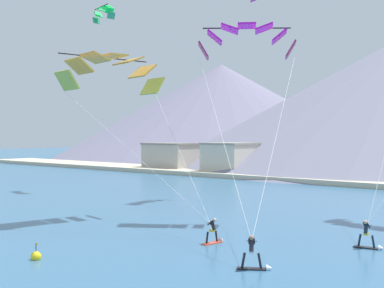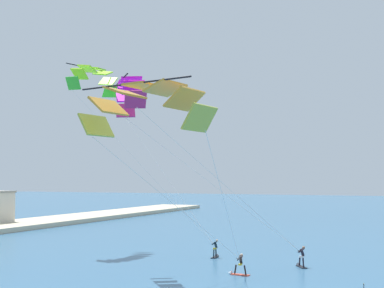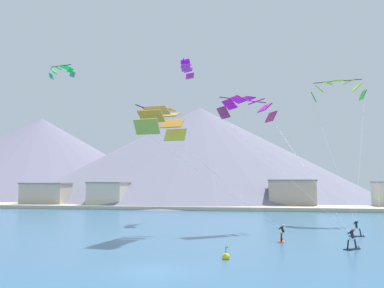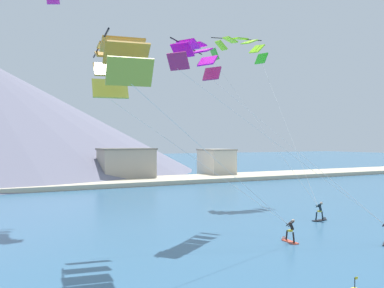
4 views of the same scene
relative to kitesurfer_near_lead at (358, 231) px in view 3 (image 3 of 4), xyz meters
name	(u,v)px [view 3 (image 3 of 4)]	position (x,y,z in m)	size (l,w,h in m)	color
ground_plane	(152,272)	(-16.11, -19.21, -0.51)	(400.00, 400.00, 0.00)	#336084
kitesurfer_near_lead	(358,231)	(0.00, 0.00, 0.00)	(1.77, 0.61, 1.74)	black
kitesurfer_near_trail	(354,242)	(-2.15, -8.33, 0.04)	(1.67, 1.30, 1.80)	black
kitesurfer_mid_center	(282,236)	(-7.68, -4.74, -0.05)	(0.64, 1.77, 1.66)	#E54C33
parafoil_kite_near_lead	(338,88)	(0.94, 14.11, 17.41)	(7.15, 15.43, 17.83)	green
parafoil_kite_near_trail	(248,106)	(-10.84, 2.88, 13.34)	(11.81, 14.02, 13.52)	#A52460
parafoil_kite_mid_center	(162,120)	(-19.30, -3.07, 11.16)	(13.28, 8.75, 11.45)	#A6AD35
parafoil_kite_distant_high_outer	(187,67)	(-19.83, 14.38, 21.35)	(2.27, 5.48, 2.13)	#C432A9
parafoil_kite_distant_low_drift	(62,70)	(-36.91, 10.31, 20.46)	(3.94, 1.52, 1.73)	#2D9464
race_marker_buoy	(226,257)	(-12.01, -14.30, -0.35)	(0.56, 0.56, 1.02)	yellow
shoreline_strip	(226,207)	(-16.11, 37.68, -0.16)	(180.00, 10.00, 0.70)	beige
shore_building_harbour_front	(109,195)	(-40.17, 38.77, 2.13)	(7.26, 7.23, 5.26)	beige
shore_building_quay_east	(46,195)	(-54.19, 39.38, 2.03)	(9.51, 6.09, 5.05)	#B7AD9E
shore_building_quay_west	(292,194)	(-3.51, 41.72, 2.35)	(9.35, 5.32, 5.70)	#A89E8E
mountain_peak_west_ridge	(41,157)	(-84.18, 91.48, 12.94)	(95.91, 95.91, 26.90)	slate
mountain_peak_central_summit	(200,153)	(-27.75, 84.59, 13.44)	(105.33, 105.33, 27.90)	slate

